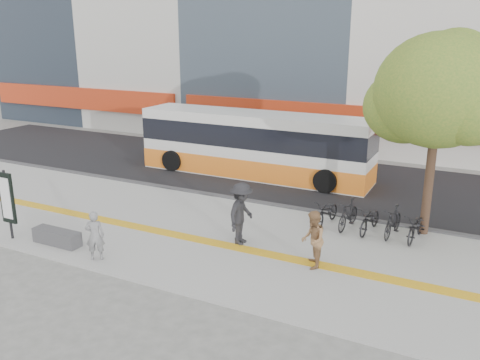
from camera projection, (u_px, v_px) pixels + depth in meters
The scene contains 13 objects.
ground at pixel (152, 248), 15.11m from camera, with size 120.00×120.00×0.00m, color #61615C.
sidewalk at pixel (179, 230), 16.38m from camera, with size 40.00×7.00×0.08m, color gray.
tactile_strip at pixel (170, 234), 15.94m from camera, with size 40.00×0.45×0.01m, color gold.
street at pixel (270, 174), 22.80m from camera, with size 40.00×8.00×0.06m, color black.
curb at pixel (229, 198), 19.37m from camera, with size 40.00×0.25×0.14m, color #3D3D40.
bench at pixel (57, 237), 15.11m from camera, with size 1.60×0.45×0.45m, color #3D3D40.
signboard at pixel (7, 199), 15.23m from camera, with size 0.55×0.10×2.20m.
street_tree at pixel (438, 93), 14.86m from camera, with size 4.40×3.80×6.31m.
bus at pixel (254, 146), 22.24m from camera, with size 10.48×2.49×2.79m.
bicycle_row at pixel (370, 219), 15.95m from camera, with size 3.61×1.71×0.97m.
seated_woman at pixel (95, 236), 13.96m from camera, with size 0.52×0.34×1.44m, color black.
pedestrian_tan at pixel (313, 240), 13.48m from camera, with size 0.78×0.61×1.60m, color olive.
pedestrian_dark at pixel (241, 214), 14.95m from camera, with size 1.24×0.71×1.92m, color black.
Camera 1 is at (8.63, -11.21, 6.26)m, focal length 37.46 mm.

